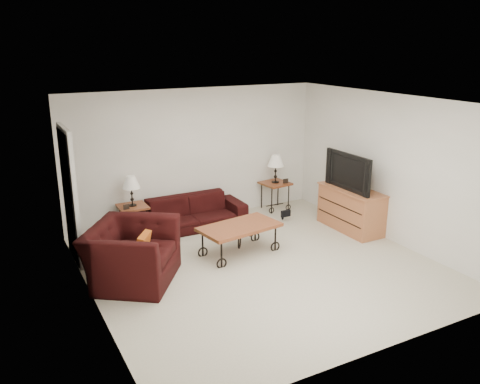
% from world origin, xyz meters
% --- Properties ---
extents(ground, '(5.00, 5.00, 0.00)m').
position_xyz_m(ground, '(0.00, 0.00, 0.00)').
color(ground, beige).
rests_on(ground, ground).
extents(wall_back, '(5.00, 0.02, 2.50)m').
position_xyz_m(wall_back, '(0.00, 2.50, 1.25)').
color(wall_back, white).
rests_on(wall_back, ground).
extents(wall_front, '(5.00, 0.02, 2.50)m').
position_xyz_m(wall_front, '(0.00, -2.50, 1.25)').
color(wall_front, white).
rests_on(wall_front, ground).
extents(wall_left, '(0.02, 5.00, 2.50)m').
position_xyz_m(wall_left, '(-2.50, 0.00, 1.25)').
color(wall_left, white).
rests_on(wall_left, ground).
extents(wall_right, '(0.02, 5.00, 2.50)m').
position_xyz_m(wall_right, '(2.50, 0.00, 1.25)').
color(wall_right, white).
rests_on(wall_right, ground).
extents(ceiling, '(5.00, 5.00, 0.00)m').
position_xyz_m(ceiling, '(0.00, 0.00, 2.50)').
color(ceiling, white).
rests_on(ceiling, wall_back).
extents(doorway, '(0.08, 0.94, 2.04)m').
position_xyz_m(doorway, '(-2.47, 1.65, 1.02)').
color(doorway, black).
rests_on(doorway, ground).
extents(sofa, '(1.99, 0.78, 0.58)m').
position_xyz_m(sofa, '(-0.31, 2.02, 0.29)').
color(sofa, black).
rests_on(sofa, ground).
extents(side_table_left, '(0.50, 0.50, 0.54)m').
position_xyz_m(side_table_left, '(-1.35, 2.20, 0.27)').
color(side_table_left, brown).
rests_on(side_table_left, ground).
extents(side_table_right, '(0.59, 0.59, 0.57)m').
position_xyz_m(side_table_right, '(1.61, 2.20, 0.29)').
color(side_table_right, brown).
rests_on(side_table_right, ground).
extents(lamp_left, '(0.31, 0.31, 0.54)m').
position_xyz_m(lamp_left, '(-1.35, 2.20, 0.81)').
color(lamp_left, black).
rests_on(lamp_left, side_table_left).
extents(lamp_right, '(0.36, 0.36, 0.57)m').
position_xyz_m(lamp_right, '(1.61, 2.20, 0.86)').
color(lamp_right, black).
rests_on(lamp_right, side_table_right).
extents(photo_frame_left, '(0.11, 0.03, 0.09)m').
position_xyz_m(photo_frame_left, '(-1.50, 2.05, 0.58)').
color(photo_frame_left, black).
rests_on(photo_frame_left, side_table_left).
extents(photo_frame_right, '(0.12, 0.02, 0.10)m').
position_xyz_m(photo_frame_right, '(1.76, 2.05, 0.62)').
color(photo_frame_right, black).
rests_on(photo_frame_right, side_table_right).
extents(coffee_table, '(1.37, 0.88, 0.48)m').
position_xyz_m(coffee_table, '(-0.07, 0.58, 0.24)').
color(coffee_table, brown).
rests_on(coffee_table, ground).
extents(armchair, '(1.65, 1.69, 0.83)m').
position_xyz_m(armchair, '(-1.88, 0.45, 0.42)').
color(armchair, black).
rests_on(armchair, ground).
extents(throw_pillow, '(0.30, 0.36, 0.38)m').
position_xyz_m(throw_pillow, '(-1.72, 0.40, 0.52)').
color(throw_pillow, '#B03916').
rests_on(throw_pillow, armchair).
extents(tv_stand, '(0.53, 1.28, 0.77)m').
position_xyz_m(tv_stand, '(2.23, 0.59, 0.39)').
color(tv_stand, '#C27548').
rests_on(tv_stand, ground).
extents(television, '(0.15, 1.15, 0.66)m').
position_xyz_m(television, '(2.21, 0.59, 1.10)').
color(television, black).
rests_on(television, tv_stand).
extents(backpack, '(0.34, 0.29, 0.39)m').
position_xyz_m(backpack, '(1.41, 1.59, 0.19)').
color(backpack, black).
rests_on(backpack, ground).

